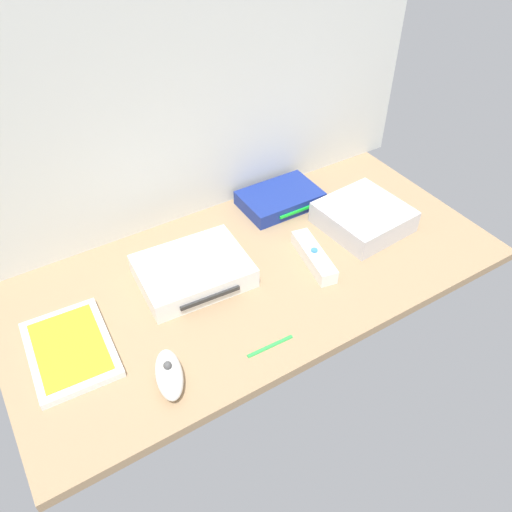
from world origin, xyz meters
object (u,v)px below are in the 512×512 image
at_px(remote_nunchuk, 169,374).
at_px(stylus_pen, 270,345).
at_px(mini_computer, 365,217).
at_px(network_router, 280,199).
at_px(game_console, 193,271).
at_px(remote_wand, 314,257).
at_px(game_case, 70,349).

xyz_separation_m(remote_nunchuk, stylus_pen, (0.18, -0.02, -0.02)).
distance_m(mini_computer, remote_nunchuk, 0.56).
bearing_deg(network_router, remote_nunchuk, -142.97).
bearing_deg(remote_nunchuk, network_router, 52.99).
relative_size(mini_computer, remote_nunchuk, 1.68).
xyz_separation_m(network_router, remote_nunchuk, (-0.43, -0.32, 0.00)).
relative_size(game_console, mini_computer, 1.21).
distance_m(game_console, network_router, 0.31).
distance_m(network_router, remote_wand, 0.21).
distance_m(game_case, remote_nunchuk, 0.19).
xyz_separation_m(mini_computer, network_router, (-0.11, 0.17, -0.01)).
bearing_deg(stylus_pen, remote_nunchuk, 172.04).
distance_m(mini_computer, game_case, 0.66).
bearing_deg(mini_computer, game_console, 173.09).
height_order(network_router, remote_nunchuk, remote_nunchuk).
bearing_deg(stylus_pen, mini_computer, 25.78).
height_order(network_router, remote_wand, same).
relative_size(network_router, remote_nunchuk, 1.67).
relative_size(mini_computer, game_case, 0.92).
height_order(game_console, mini_computer, mini_computer).
bearing_deg(remote_wand, game_console, 171.23).
bearing_deg(game_console, remote_wand, -16.02).
bearing_deg(game_case, remote_nunchuk, -47.33).
xyz_separation_m(game_case, remote_nunchuk, (0.12, -0.15, 0.01)).
distance_m(game_console, stylus_pen, 0.23).
xyz_separation_m(game_case, remote_wand, (0.49, -0.03, 0.01)).
relative_size(game_console, network_router, 1.22).
xyz_separation_m(game_console, stylus_pen, (0.04, -0.22, -0.02)).
relative_size(game_case, remote_nunchuk, 1.82).
bearing_deg(game_case, game_console, 14.09).
distance_m(remote_wand, remote_nunchuk, 0.39).
bearing_deg(game_console, stylus_pen, -76.73).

